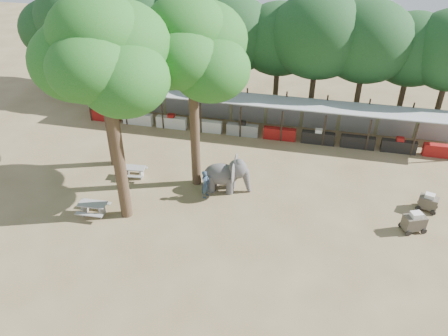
% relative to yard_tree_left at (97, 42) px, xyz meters
% --- Properties ---
extents(ground, '(100.00, 100.00, 0.00)m').
position_rel_yard_tree_left_xyz_m(ground, '(9.13, -7.19, -8.20)').
color(ground, brown).
rests_on(ground, ground).
extents(vendor_stalls, '(28.00, 2.99, 2.80)m').
position_rel_yard_tree_left_xyz_m(vendor_stalls, '(9.13, 6.65, -7.02)').
color(vendor_stalls, '#979A9E').
rests_on(vendor_stalls, ground).
extents(yard_tree_left, '(7.10, 6.90, 11.02)m').
position_rel_yard_tree_left_xyz_m(yard_tree_left, '(0.00, 0.00, 0.00)').
color(yard_tree_left, '#332316').
rests_on(yard_tree_left, ground).
extents(yard_tree_center, '(7.10, 6.90, 12.04)m').
position_rel_yard_tree_left_xyz_m(yard_tree_center, '(3.00, -5.00, 1.01)').
color(yard_tree_center, '#332316').
rests_on(yard_tree_center, ground).
extents(yard_tree_back, '(7.10, 6.90, 11.36)m').
position_rel_yard_tree_left_xyz_m(yard_tree_back, '(6.00, -1.00, 0.34)').
color(yard_tree_back, '#332316').
rests_on(yard_tree_back, ground).
extents(backdrop_trees, '(46.46, 5.95, 8.33)m').
position_rel_yard_tree_left_xyz_m(backdrop_trees, '(9.13, 11.81, -2.69)').
color(backdrop_trees, '#332316').
rests_on(backdrop_trees, ground).
extents(elephant, '(2.95, 2.26, 2.25)m').
position_rel_yard_tree_left_xyz_m(elephant, '(8.16, -1.50, -7.07)').
color(elephant, '#444142').
rests_on(elephant, ground).
extents(handler, '(0.59, 0.74, 1.80)m').
position_rel_yard_tree_left_xyz_m(handler, '(7.08, -2.50, -7.30)').
color(handler, '#26384C').
rests_on(handler, ground).
extents(picnic_table_near, '(1.65, 1.50, 0.79)m').
position_rel_yard_tree_left_xyz_m(picnic_table_near, '(1.32, -5.61, -7.68)').
color(picnic_table_near, gray).
rests_on(picnic_table_near, ground).
extents(picnic_table_far, '(1.59, 1.46, 0.74)m').
position_rel_yard_tree_left_xyz_m(picnic_table_far, '(2.04, -1.47, -7.72)').
color(picnic_table_far, gray).
rests_on(picnic_table_far, ground).
extents(cart_front, '(1.47, 1.24, 1.22)m').
position_rel_yard_tree_left_xyz_m(cart_front, '(18.83, -3.00, -7.60)').
color(cart_front, '#3E362B').
rests_on(cart_front, ground).
extents(cart_back, '(1.30, 1.05, 1.10)m').
position_rel_yard_tree_left_xyz_m(cart_back, '(19.87, -0.87, -7.66)').
color(cart_back, '#3E362B').
rests_on(cart_back, ground).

